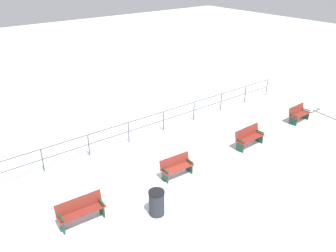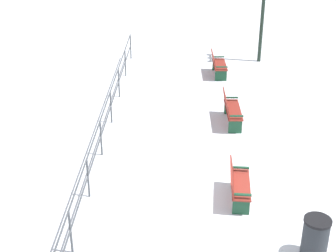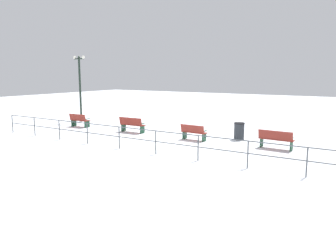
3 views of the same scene
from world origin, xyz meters
The scene contains 8 objects.
ground_plane centered at (0.00, 0.00, 0.00)m, with size 80.00×80.00×0.00m, color white.
bench_second centered at (0.07, -4.32, 0.49)m, with size 0.57×1.65×0.92m.
bench_third centered at (-0.13, 0.00, 0.45)m, with size 0.59×1.46×0.86m.
bench_fourth centered at (0.02, 4.33, 0.50)m, with size 0.57×1.64×0.94m.
bench_fifth centered at (-0.17, 8.65, 0.46)m, with size 0.61×1.42×0.89m.
lamppost_middle centered at (1.70, 10.42, 2.98)m, with size 0.23×1.10×4.88m.
waterfront_railing centered at (-3.82, 0.00, 0.74)m, with size 0.05×21.20×1.09m.
trash_bin centered at (1.30, -2.05, 0.48)m, with size 0.58×0.58×0.95m.
Camera 3 is at (-15.93, -8.13, 3.63)m, focal length 35.58 mm.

